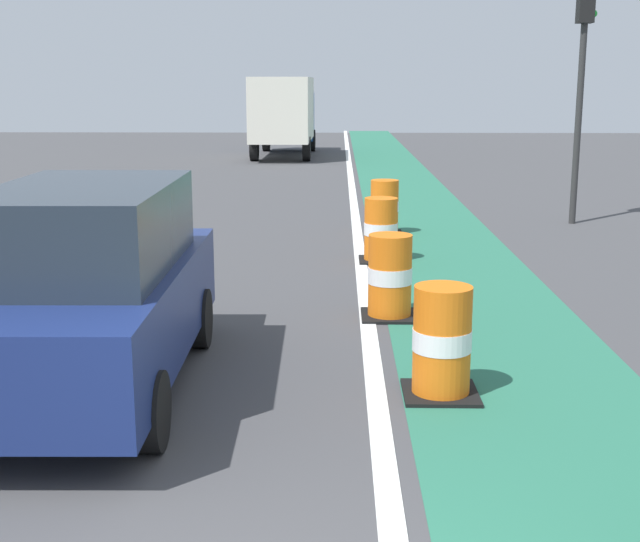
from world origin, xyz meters
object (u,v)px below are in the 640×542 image
Objects in this scene: traffic_barrel_back at (381,231)px; traffic_light_corner at (583,58)px; parked_suv_nearest at (89,288)px; traffic_barrel_front at (442,343)px; traffic_barrel_far at (384,208)px; traffic_barrel_mid at (390,277)px; delivery_truck_down_block at (284,112)px.

traffic_light_corner is at bearing 43.66° from traffic_barrel_back.
parked_suv_nearest is 7.11m from traffic_barrel_back.
traffic_barrel_front is 1.00× the size of traffic_barrel_far.
traffic_barrel_mid is at bearing 96.79° from traffic_barrel_front.
parked_suv_nearest reaches higher than traffic_barrel_front.
traffic_barrel_mid is 1.00× the size of traffic_barrel_far.
traffic_barrel_far is at bearing 69.94° from parked_suv_nearest.
traffic_barrel_far is 19.22m from delivery_truck_down_block.
traffic_barrel_front is at bearing -111.06° from traffic_light_corner.
traffic_barrel_back is at bearing 92.56° from traffic_barrel_front.
traffic_light_corner is at bearing 60.36° from traffic_barrel_mid.
delivery_truck_down_block reaches higher than traffic_barrel_far.
traffic_barrel_back is 2.75m from traffic_barrel_far.
traffic_barrel_mid is (-0.34, 2.84, 0.00)m from traffic_barrel_front.
traffic_barrel_mid is 25.45m from delivery_truck_down_block.
traffic_barrel_mid and traffic_barrel_far have the same top height.
parked_suv_nearest reaches higher than traffic_barrel_back.
traffic_barrel_front is 9.18m from traffic_barrel_far.
delivery_truck_down_block is (0.12, 28.02, 0.81)m from parked_suv_nearest.
traffic_barrel_back is at bearing 89.20° from traffic_barrel_mid.
traffic_barrel_mid is 0.14× the size of delivery_truck_down_block.
traffic_barrel_back is at bearing -136.34° from traffic_light_corner.
traffic_barrel_front is at bearing -83.30° from delivery_truck_down_block.
traffic_barrel_back is 0.21× the size of traffic_light_corner.
traffic_barrel_front is 2.86m from traffic_barrel_mid.
traffic_light_corner reaches higher than traffic_barrel_back.
traffic_barrel_back and traffic_barrel_far have the same top height.
traffic_barrel_front is 6.44m from traffic_barrel_back.
traffic_barrel_back is (0.05, 3.60, 0.00)m from traffic_barrel_mid.
traffic_barrel_mid and traffic_barrel_back have the same top height.
traffic_barrel_mid is 0.21× the size of traffic_light_corner.
traffic_barrel_front is 11.74m from traffic_light_corner.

